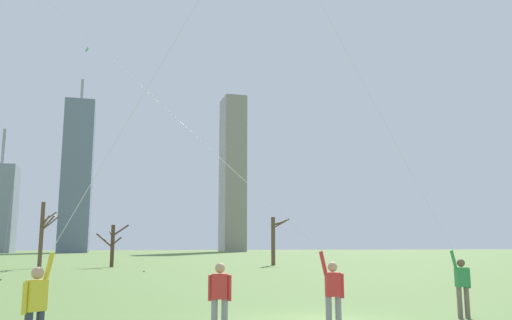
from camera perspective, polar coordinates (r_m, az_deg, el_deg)
name	(u,v)px	position (r m, az deg, el deg)	size (l,w,h in m)	color
kite_flyer_midfield_right_red	(426,214)	(15.45, 18.21, -5.65)	(9.44, 1.19, 18.80)	#726656
kite_flyer_foreground_left_teal	(249,210)	(12.50, -0.78, -5.52)	(13.18, 6.87, 15.07)	gray
kite_flyer_far_back_pink	(113,167)	(10.81, -15.48, -0.78)	(9.14, 4.14, 19.52)	#33384C
bystander_far_off_by_trees	(220,297)	(11.59, -4.03, -14.79)	(0.49, 0.29, 1.62)	gray
distant_kite_low_near_trees_blue	(36,24)	(34.78, -23.15, 13.63)	(1.43, 1.96, 18.51)	blue
distant_kite_high_overhead_green	(95,81)	(47.00, -17.31, 8.34)	(5.46, 5.45, 19.39)	green
bare_tree_right_of_center	(274,238)	(52.69, 1.99, -8.65)	(2.02, 2.40, 4.81)	brown
bare_tree_far_right_edge	(113,244)	(50.13, -15.55, -8.88)	(2.97, 2.35, 3.94)	#4C3828
bare_tree_left_of_center	(42,233)	(49.65, -22.50, -7.42)	(1.71, 2.55, 5.79)	brown
skyline_tall_tower	(233,174)	(159.41, -2.59, -1.50)	(6.65, 10.13, 47.60)	gray
skyline_wide_slab	(77,176)	(148.08, -19.12, -1.70)	(7.68, 11.01, 47.74)	slate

